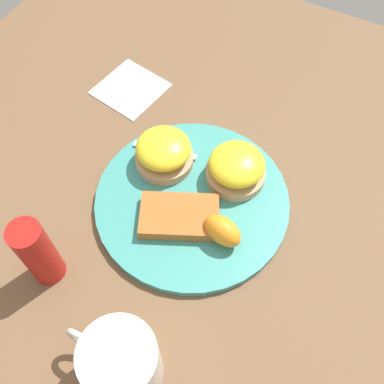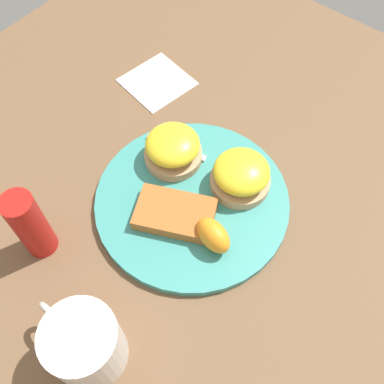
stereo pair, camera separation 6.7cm
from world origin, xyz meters
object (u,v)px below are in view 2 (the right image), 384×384
hashbrown_patty (175,213)px  condiment_bottle (30,225)px  fork (210,161)px  sandwich_benedict_right (173,148)px  cup (85,345)px  sandwich_benedict_left (241,175)px  orange_wedge (213,235)px

hashbrown_patty → condiment_bottle: 0.20m
hashbrown_patty → fork: bearing=-80.2°
fork → sandwich_benedict_right: bearing=31.3°
cup → condiment_bottle: (0.17, -0.06, 0.01)m
sandwich_benedict_left → fork: (0.06, -0.01, -0.02)m
hashbrown_patty → fork: 0.11m
fork → condiment_bottle: condiment_bottle is taller
cup → condiment_bottle: size_ratio=0.98×
sandwich_benedict_left → fork: 0.07m
orange_wedge → fork: size_ratio=0.30×
orange_wedge → cup: size_ratio=0.49×
hashbrown_patty → cup: cup is taller
sandwich_benedict_right → cup: (-0.11, 0.30, 0.01)m
hashbrown_patty → sandwich_benedict_left: bearing=-111.6°
fork → cup: size_ratio=1.63×
hashbrown_patty → condiment_bottle: bearing=50.0°
sandwich_benedict_right → cup: bearing=110.4°
sandwich_benedict_right → fork: sandwich_benedict_right is taller
sandwich_benedict_left → fork: sandwich_benedict_left is taller
cup → condiment_bottle: 0.18m
sandwich_benedict_left → sandwich_benedict_right: 0.12m
sandwich_benedict_right → fork: 0.06m
sandwich_benedict_right → hashbrown_patty: (-0.07, 0.08, -0.02)m
orange_wedge → fork: orange_wedge is taller
sandwich_benedict_left → cup: bearing=89.6°
hashbrown_patty → sandwich_benedict_right: bearing=-49.0°
sandwich_benedict_left → cup: cup is taller
condiment_bottle → fork: bearing=-112.2°
condiment_bottle → sandwich_benedict_left: bearing=-123.3°
hashbrown_patty → fork: (0.02, -0.11, -0.01)m
sandwich_benedict_right → orange_wedge: 0.16m
sandwich_benedict_right → condiment_bottle: bearing=76.3°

